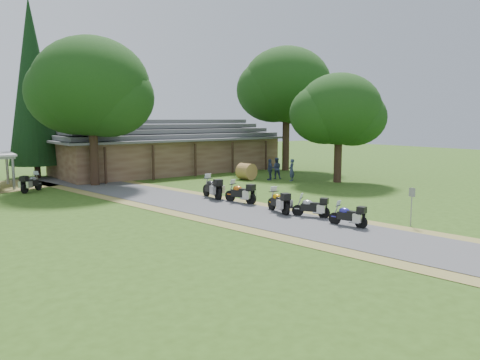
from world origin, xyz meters
TOP-DOWN VIEW (x-y plane):
  - ground at (0.00, 0.00)m, footprint 120.00×120.00m
  - driveway at (-0.50, 4.00)m, footprint 51.95×51.95m
  - lodge at (6.00, 24.00)m, footprint 21.40×9.40m
  - motorcycle_row_a at (1.36, -0.82)m, footprint 0.92×1.76m
  - motorcycle_row_b at (1.50, 1.64)m, footprint 1.30×1.77m
  - motorcycle_row_c at (0.98, 3.48)m, footprint 1.07×2.01m
  - motorcycle_row_d at (1.13, 6.95)m, footprint 1.09×2.06m
  - motorcycle_row_e at (0.78, 9.35)m, footprint 0.99×2.20m
  - motorcycle_carport_b at (-7.42, 19.03)m, footprint 1.86×1.77m
  - person_a at (10.38, 12.21)m, footprint 0.71×0.64m
  - person_b at (10.24, 13.87)m, footprint 0.72×0.69m
  - person_c at (9.36, 13.66)m, footprint 0.61×0.69m
  - hay_bale at (8.06, 15.04)m, footprint 1.46×1.36m
  - sign_post at (3.75, -2.54)m, footprint 0.33×0.05m
  - oak_lodge_left at (-2.91, 19.35)m, footprint 8.41×8.41m
  - oak_lodge_right at (15.40, 18.23)m, footprint 8.34×8.34m
  - oak_driveway at (12.71, 9.51)m, footprint 6.45×6.45m
  - cedar_near at (-5.06, 26.63)m, footprint 4.28×4.28m

SIDE VIEW (x-z plane):
  - ground at x=0.00m, z-range 0.00..0.00m
  - driveway at x=-0.50m, z-range 0.00..0.00m
  - motorcycle_row_a at x=1.36m, z-range 0.00..1.15m
  - motorcycle_row_b at x=1.50m, z-range 0.00..1.17m
  - motorcycle_row_c at x=0.98m, z-range 0.00..1.31m
  - motorcycle_carport_b at x=-7.42m, z-range 0.00..1.33m
  - hay_bale at x=8.06m, z-range 0.00..1.33m
  - motorcycle_row_d at x=1.13m, z-range 0.00..1.34m
  - motorcycle_row_e at x=0.78m, z-range 0.00..1.45m
  - sign_post at x=3.75m, z-range 0.00..1.81m
  - person_c at x=9.36m, z-range 0.00..2.00m
  - person_a at x=10.38m, z-range 0.00..2.05m
  - person_b at x=10.24m, z-range 0.00..2.06m
  - lodge at x=6.00m, z-range 0.00..4.90m
  - oak_driveway at x=12.71m, z-range 0.00..9.12m
  - oak_lodge_left at x=-2.91m, z-range 0.00..11.70m
  - oak_lodge_right at x=15.40m, z-range 0.00..13.05m
  - cedar_near at x=-5.06m, z-range 0.00..14.63m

